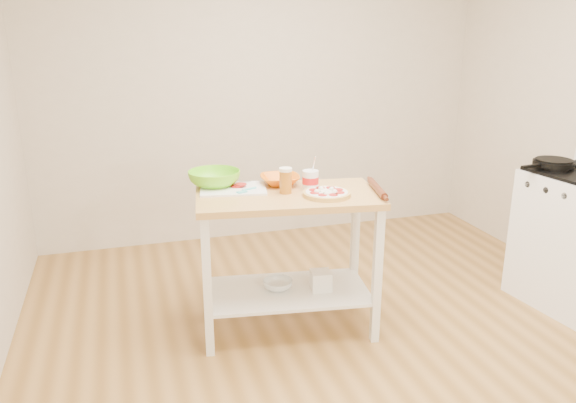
{
  "coord_description": "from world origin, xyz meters",
  "views": [
    {
      "loc": [
        -1.25,
        -2.6,
        1.86
      ],
      "look_at": [
        -0.3,
        0.52,
        0.84
      ],
      "focal_mm": 35.0,
      "sensor_mm": 36.0,
      "label": 1
    }
  ],
  "objects_px": {
    "rolling_pin": "(377,188)",
    "shelf_glass_bowl": "(278,285)",
    "beer_pint": "(286,180)",
    "shelf_bin": "(321,280)",
    "knife": "(225,184)",
    "green_bowl": "(214,179)",
    "prep_island": "(288,233)",
    "pizza": "(327,193)",
    "orange_bowl": "(280,180)",
    "skillet": "(553,163)",
    "yogurt_tub": "(310,180)",
    "spatula": "(246,190)",
    "cutting_board": "(233,188)"
  },
  "relations": [
    {
      "from": "yogurt_tub",
      "to": "green_bowl",
      "type": "bearing_deg",
      "value": 156.33
    },
    {
      "from": "skillet",
      "to": "pizza",
      "type": "relative_size",
      "value": 1.49
    },
    {
      "from": "beer_pint",
      "to": "shelf_glass_bowl",
      "type": "bearing_deg",
      "value": 161.5
    },
    {
      "from": "beer_pint",
      "to": "rolling_pin",
      "type": "height_order",
      "value": "beer_pint"
    },
    {
      "from": "beer_pint",
      "to": "shelf_bin",
      "type": "distance_m",
      "value": 0.69
    },
    {
      "from": "yogurt_tub",
      "to": "rolling_pin",
      "type": "relative_size",
      "value": 0.59
    },
    {
      "from": "rolling_pin",
      "to": "skillet",
      "type": "bearing_deg",
      "value": 2.27
    },
    {
      "from": "pizza",
      "to": "knife",
      "type": "height_order",
      "value": "pizza"
    },
    {
      "from": "skillet",
      "to": "rolling_pin",
      "type": "xyz_separation_m",
      "value": [
        -1.34,
        -0.05,
        -0.05
      ]
    },
    {
      "from": "shelf_bin",
      "to": "rolling_pin",
      "type": "bearing_deg",
      "value": -11.68
    },
    {
      "from": "prep_island",
      "to": "orange_bowl",
      "type": "relative_size",
      "value": 4.69
    },
    {
      "from": "rolling_pin",
      "to": "shelf_glass_bowl",
      "type": "xyz_separation_m",
      "value": [
        -0.59,
        0.16,
        -0.63
      ]
    },
    {
      "from": "cutting_board",
      "to": "beer_pint",
      "type": "xyz_separation_m",
      "value": [
        0.29,
        -0.17,
        0.07
      ]
    },
    {
      "from": "knife",
      "to": "green_bowl",
      "type": "height_order",
      "value": "green_bowl"
    },
    {
      "from": "prep_island",
      "to": "beer_pint",
      "type": "height_order",
      "value": "beer_pint"
    },
    {
      "from": "pizza",
      "to": "cutting_board",
      "type": "relative_size",
      "value": 0.64
    },
    {
      "from": "spatula",
      "to": "beer_pint",
      "type": "xyz_separation_m",
      "value": [
        0.23,
        -0.07,
        0.06
      ]
    },
    {
      "from": "orange_bowl",
      "to": "shelf_bin",
      "type": "relative_size",
      "value": 2.01
    },
    {
      "from": "green_bowl",
      "to": "shelf_bin",
      "type": "relative_size",
      "value": 2.62
    },
    {
      "from": "knife",
      "to": "green_bowl",
      "type": "relative_size",
      "value": 0.83
    },
    {
      "from": "cutting_board",
      "to": "shelf_glass_bowl",
      "type": "relative_size",
      "value": 2.34
    },
    {
      "from": "prep_island",
      "to": "beer_pint",
      "type": "relative_size",
      "value": 7.5
    },
    {
      "from": "prep_island",
      "to": "green_bowl",
      "type": "distance_m",
      "value": 0.58
    },
    {
      "from": "orange_bowl",
      "to": "pizza",
      "type": "bearing_deg",
      "value": -58.77
    },
    {
      "from": "pizza",
      "to": "cutting_board",
      "type": "distance_m",
      "value": 0.59
    },
    {
      "from": "pizza",
      "to": "orange_bowl",
      "type": "height_order",
      "value": "orange_bowl"
    },
    {
      "from": "pizza",
      "to": "green_bowl",
      "type": "distance_m",
      "value": 0.72
    },
    {
      "from": "orange_bowl",
      "to": "shelf_glass_bowl",
      "type": "xyz_separation_m",
      "value": [
        -0.07,
        -0.18,
        -0.64
      ]
    },
    {
      "from": "green_bowl",
      "to": "shelf_bin",
      "type": "distance_m",
      "value": 0.93
    },
    {
      "from": "cutting_board",
      "to": "pizza",
      "type": "bearing_deg",
      "value": -20.18
    },
    {
      "from": "skillet",
      "to": "pizza",
      "type": "bearing_deg",
      "value": 173.58
    },
    {
      "from": "shelf_glass_bowl",
      "to": "shelf_bin",
      "type": "relative_size",
      "value": 1.54
    },
    {
      "from": "spatula",
      "to": "shelf_bin",
      "type": "distance_m",
      "value": 0.75
    },
    {
      "from": "knife",
      "to": "yogurt_tub",
      "type": "distance_m",
      "value": 0.54
    },
    {
      "from": "prep_island",
      "to": "orange_bowl",
      "type": "bearing_deg",
      "value": 86.34
    },
    {
      "from": "prep_island",
      "to": "spatula",
      "type": "relative_size",
      "value": 8.38
    },
    {
      "from": "pizza",
      "to": "yogurt_tub",
      "type": "bearing_deg",
      "value": 107.21
    },
    {
      "from": "prep_island",
      "to": "cutting_board",
      "type": "bearing_deg",
      "value": 148.07
    },
    {
      "from": "green_bowl",
      "to": "orange_bowl",
      "type": "bearing_deg",
      "value": -10.73
    },
    {
      "from": "skillet",
      "to": "orange_bowl",
      "type": "xyz_separation_m",
      "value": [
        -1.86,
        0.28,
        -0.04
      ]
    },
    {
      "from": "prep_island",
      "to": "pizza",
      "type": "distance_m",
      "value": 0.36
    },
    {
      "from": "prep_island",
      "to": "yogurt_tub",
      "type": "bearing_deg",
      "value": 15.11
    },
    {
      "from": "green_bowl",
      "to": "prep_island",
      "type": "bearing_deg",
      "value": -35.99
    },
    {
      "from": "shelf_bin",
      "to": "pizza",
      "type": "bearing_deg",
      "value": -84.94
    },
    {
      "from": "skillet",
      "to": "beer_pint",
      "type": "bearing_deg",
      "value": 169.51
    },
    {
      "from": "pizza",
      "to": "orange_bowl",
      "type": "bearing_deg",
      "value": 121.23
    },
    {
      "from": "shelf_glass_bowl",
      "to": "cutting_board",
      "type": "bearing_deg",
      "value": 147.48
    },
    {
      "from": "pizza",
      "to": "shelf_bin",
      "type": "bearing_deg",
      "value": 95.06
    },
    {
      "from": "prep_island",
      "to": "cutting_board",
      "type": "xyz_separation_m",
      "value": [
        -0.3,
        0.19,
        0.26
      ]
    },
    {
      "from": "green_bowl",
      "to": "beer_pint",
      "type": "distance_m",
      "value": 0.47
    }
  ]
}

